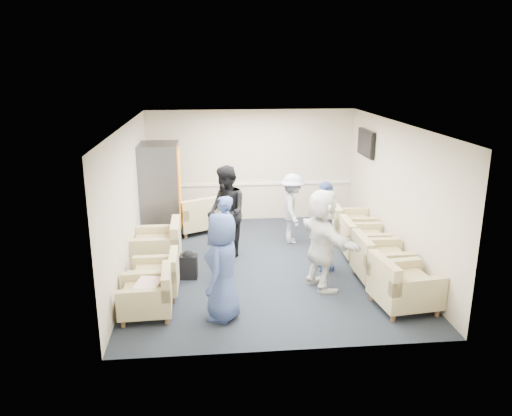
{
  "coord_description": "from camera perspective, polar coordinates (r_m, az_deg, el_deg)",
  "views": [
    {
      "loc": [
        -1.05,
        -8.88,
        3.74
      ],
      "look_at": [
        -0.16,
        0.2,
        1.09
      ],
      "focal_mm": 35.0,
      "sensor_mm": 36.0,
      "label": 1
    }
  ],
  "objects": [
    {
      "name": "armchair_right_midfar",
      "position": [
        10.13,
        11.95,
        -3.81
      ],
      "size": [
        0.87,
        0.87,
        0.68
      ],
      "rotation": [
        0.0,
        0.0,
        1.54
      ],
      "color": "tan",
      "rests_on": "floor"
    },
    {
      "name": "armchair_right_far",
      "position": [
        11.02,
        10.54,
        -2.0
      ],
      "size": [
        0.93,
        0.93,
        0.7
      ],
      "rotation": [
        0.0,
        0.0,
        1.51
      ],
      "color": "tan",
      "rests_on": "floor"
    },
    {
      "name": "armchair_corner",
      "position": [
        11.51,
        -7.11,
        -1.02
      ],
      "size": [
        1.21,
        1.21,
        0.72
      ],
      "rotation": [
        0.0,
        0.0,
        3.63
      ],
      "color": "tan",
      "rests_on": "floor"
    },
    {
      "name": "back_wall",
      "position": [
        12.17,
        -0.54,
        4.86
      ],
      "size": [
        5.0,
        0.02,
        2.7
      ],
      "primitive_type": "cube",
      "color": "beige",
      "rests_on": "floor"
    },
    {
      "name": "person_back_left",
      "position": [
        9.85,
        -3.4,
        -0.48
      ],
      "size": [
        0.93,
        1.06,
        1.84
      ],
      "primitive_type": "imported",
      "rotation": [
        0.0,
        0.0,
        -1.27
      ],
      "color": "black",
      "rests_on": "floor"
    },
    {
      "name": "left_wall",
      "position": [
        9.31,
        -14.36,
        0.81
      ],
      "size": [
        0.02,
        6.0,
        2.7
      ],
      "primitive_type": "cube",
      "color": "beige",
      "rests_on": "floor"
    },
    {
      "name": "armchair_left_near",
      "position": [
        7.92,
        -12.1,
        -9.84
      ],
      "size": [
        0.82,
        0.82,
        0.63
      ],
      "rotation": [
        0.0,
        0.0,
        -1.53
      ],
      "color": "tan",
      "rests_on": "floor"
    },
    {
      "name": "person_mid_right",
      "position": [
        9.3,
        7.79,
        -2.09
      ],
      "size": [
        0.46,
        1.01,
        1.69
      ],
      "primitive_type": "imported",
      "rotation": [
        0.0,
        0.0,
        1.62
      ],
      "color": "#3A4E8C",
      "rests_on": "floor"
    },
    {
      "name": "armchair_right_near",
      "position": [
        8.25,
        16.27,
        -8.67
      ],
      "size": [
        1.0,
        1.0,
        0.73
      ],
      "rotation": [
        0.0,
        0.0,
        1.69
      ],
      "color": "tan",
      "rests_on": "floor"
    },
    {
      "name": "chair_rail",
      "position": [
        12.24,
        -0.52,
        2.77
      ],
      "size": [
        4.98,
        0.04,
        0.06
      ],
      "primitive_type": "cube",
      "color": "white",
      "rests_on": "back_wall"
    },
    {
      "name": "person_mid_left",
      "position": [
        8.85,
        -3.75,
        -3.47
      ],
      "size": [
        0.42,
        0.59,
        1.53
      ],
      "primitive_type": "imported",
      "rotation": [
        0.0,
        0.0,
        -1.66
      ],
      "color": "#3A4E8C",
      "rests_on": "floor"
    },
    {
      "name": "armchair_left_mid",
      "position": [
        8.54,
        -11.15,
        -7.8
      ],
      "size": [
        0.78,
        0.78,
        0.62
      ],
      "rotation": [
        0.0,
        0.0,
        -1.57
      ],
      "color": "tan",
      "rests_on": "floor"
    },
    {
      "name": "person_back_right",
      "position": [
        10.68,
        4.19,
        -0.07
      ],
      "size": [
        0.6,
        1.0,
        1.51
      ],
      "primitive_type": "imported",
      "rotation": [
        0.0,
        0.0,
        1.53
      ],
      "color": "silver",
      "rests_on": "floor"
    },
    {
      "name": "ceiling",
      "position": [
        9.01,
        1.15,
        9.56
      ],
      "size": [
        6.0,
        6.0,
        0.0
      ],
      "primitive_type": "plane",
      "rotation": [
        3.14,
        0.0,
        0.0
      ],
      "color": "white",
      "rests_on": "back_wall"
    },
    {
      "name": "armchair_right_midnear",
      "position": [
        9.15,
        13.85,
        -6.0
      ],
      "size": [
        0.91,
        0.91,
        0.72
      ],
      "rotation": [
        0.0,
        0.0,
        1.58
      ],
      "color": "tan",
      "rests_on": "floor"
    },
    {
      "name": "armchair_left_far",
      "position": [
        9.69,
        -11.03,
        -4.45
      ],
      "size": [
        0.94,
        0.94,
        0.75
      ],
      "rotation": [
        0.0,
        0.0,
        -1.56
      ],
      "color": "tan",
      "rests_on": "floor"
    },
    {
      "name": "floor",
      "position": [
        9.7,
        1.06,
        -6.5
      ],
      "size": [
        6.0,
        6.0,
        0.0
      ],
      "primitive_type": "plane",
      "color": "black",
      "rests_on": "ground"
    },
    {
      "name": "front_wall",
      "position": [
        6.44,
        4.21,
        -5.64
      ],
      "size": [
        5.0,
        0.02,
        2.7
      ],
      "primitive_type": "cube",
      "color": "beige",
      "rests_on": "floor"
    },
    {
      "name": "right_wall",
      "position": [
        9.86,
        15.69,
        1.55
      ],
      "size": [
        0.02,
        6.0,
        2.7
      ],
      "primitive_type": "cube",
      "color": "beige",
      "rests_on": "floor"
    },
    {
      "name": "vending_machine",
      "position": [
        11.03,
        -10.86,
        1.83
      ],
      "size": [
        0.86,
        1.0,
        2.12
      ],
      "color": "#53535B",
      "rests_on": "floor"
    },
    {
      "name": "tv",
      "position": [
        11.37,
        12.44,
        7.24
      ],
      "size": [
        0.1,
        1.0,
        0.58
      ],
      "color": "black",
      "rests_on": "right_wall"
    },
    {
      "name": "backpack",
      "position": [
        9.1,
        -7.72,
        -6.35
      ],
      "size": [
        0.33,
        0.25,
        0.53
      ],
      "rotation": [
        0.0,
        0.0,
        -0.08
      ],
      "color": "black",
      "rests_on": "floor"
    },
    {
      "name": "person_front_right",
      "position": [
        8.51,
        7.59,
        -3.59
      ],
      "size": [
        1.01,
        1.71,
        1.76
      ],
      "primitive_type": "imported",
      "rotation": [
        0.0,
        0.0,
        1.89
      ],
      "color": "white",
      "rests_on": "floor"
    },
    {
      "name": "person_front_left",
      "position": [
        7.48,
        -3.85,
        -6.72
      ],
      "size": [
        0.77,
        0.94,
        1.66
      ],
      "primitive_type": "imported",
      "rotation": [
        0.0,
        0.0,
        -1.91
      ],
      "color": "#3A4E8C",
      "rests_on": "floor"
    },
    {
      "name": "pillow",
      "position": [
        7.84,
        -12.22,
        -8.73
      ],
      "size": [
        0.43,
        0.52,
        0.13
      ],
      "primitive_type": "cube",
      "rotation": [
        0.0,
        0.0,
        -1.76
      ],
      "color": "white",
      "rests_on": "armchair_left_near"
    }
  ]
}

